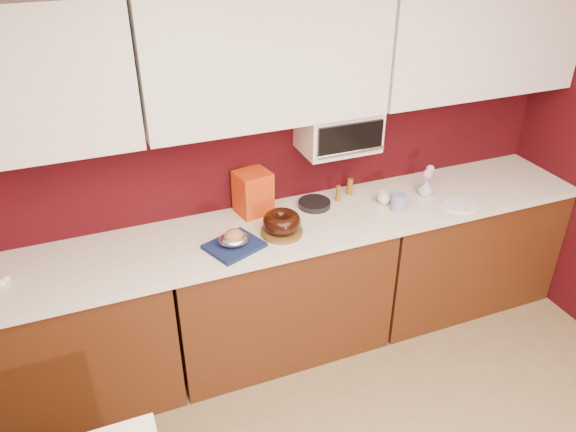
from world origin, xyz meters
The scene contains 27 objects.
wall_back centered at (0.00, 2.25, 1.25)m, with size 4.00×0.02×2.50m, color #3A080C.
base_cabinet_left centered at (-1.33, 1.94, 0.43)m, with size 1.31×0.58×0.86m, color #49240E.
base_cabinet_center centered at (0.00, 1.94, 0.43)m, with size 1.31×0.58×0.86m, color #49240E.
base_cabinet_right centered at (1.33, 1.94, 0.43)m, with size 1.31×0.58×0.86m, color #49240E.
countertop centered at (0.00, 1.94, 0.88)m, with size 4.00×0.62×0.04m, color silver.
upper_cabinet_center centered at (0.00, 2.08, 1.85)m, with size 1.31×0.33×0.70m, color white.
upper_cabinet_right centered at (1.33, 2.08, 1.85)m, with size 1.31×0.33×0.70m, color white.
toaster_oven centered at (0.45, 2.10, 1.38)m, with size 0.45×0.30×0.25m, color white.
toaster_oven_door centered at (0.45, 1.94, 1.38)m, with size 0.40×0.02×0.18m, color black.
toaster_oven_handle centered at (0.45, 1.93, 1.30)m, with size 0.02×0.02×0.42m, color silver.
cake_base centered at (0.00, 1.86, 0.91)m, with size 0.24×0.24×0.02m, color brown.
bundt_cake centered at (0.00, 1.86, 0.98)m, with size 0.22×0.22×0.09m, color black.
navy_towel centered at (-0.29, 1.82, 0.91)m, with size 0.28×0.24×0.02m, color #141E4B.
foil_ham_nest centered at (-0.29, 1.82, 0.96)m, with size 0.17×0.14×0.06m, color silver.
roasted_ham centered at (-0.29, 1.82, 0.98)m, with size 0.11×0.09×0.07m, color #AC6F4E.
pandoro_box centered at (-0.07, 2.15, 1.03)m, with size 0.19×0.18×0.26m, color #AF1B0B.
dark_pan centered at (0.30, 2.08, 0.92)m, with size 0.20×0.20×0.03m, color black.
coffee_mug centered at (0.72, 1.96, 0.94)m, with size 0.08×0.08×0.09m, color white.
blue_jar centered at (0.75, 1.85, 0.95)m, with size 0.09×0.09×0.11m, color navy.
flower_vase centered at (1.01, 1.95, 0.96)m, with size 0.08×0.08×0.12m, color #B2BBCA.
flower_pink centered at (1.01, 1.95, 1.05)m, with size 0.06×0.06×0.06m, color pink.
flower_blue centered at (1.04, 1.97, 1.07)m, with size 0.05×0.05×0.05m, color #90B4E6.
china_plate centered at (1.14, 1.76, 0.91)m, with size 0.21×0.21×0.01m, color white.
amber_bottle centered at (0.57, 2.14, 0.95)m, with size 0.04×0.04×0.11m, color brown.
egg_left centered at (-1.46, 1.91, 0.92)m, with size 0.06×0.05×0.05m, color white.
egg_right centered at (-1.44, 1.93, 0.92)m, with size 0.06×0.04×0.04m, color silver.
amber_bottle_tall centered at (0.46, 2.09, 0.95)m, with size 0.03×0.03×0.10m, color brown.
Camera 1 is at (-0.97, -0.66, 2.59)m, focal length 35.00 mm.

